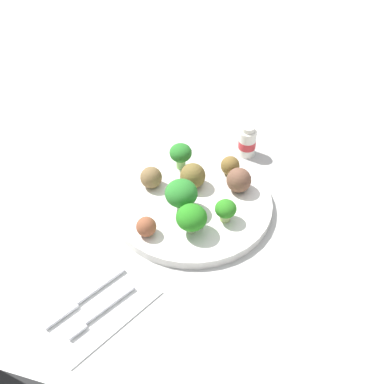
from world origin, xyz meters
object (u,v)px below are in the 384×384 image
fork (96,312)px  broccoli_floret_back_right (179,192)px  broccoli_floret_near_rim (181,154)px  meatball_near_rim (239,180)px  meatball_front_right (193,176)px  plate (192,204)px  meatball_mid_left (151,177)px  knife (81,298)px  yogurt_bottle (247,142)px  broccoli_floret_center (192,218)px  meatball_front_left (230,166)px  meatball_center (146,227)px  broccoli_floret_front_left (227,209)px  napkin (93,304)px

fork → broccoli_floret_back_right: bearing=-169.4°
broccoli_floret_near_rim → meatball_near_rim: 0.12m
meatball_front_right → plate: bearing=38.3°
fork → meatball_mid_left: bearing=-153.9°
knife → yogurt_bottle: (-0.44, -0.02, 0.02)m
broccoli_floret_near_rim → meatball_front_right: 0.06m
broccoli_floret_center → meatball_near_rim: broccoli_floret_center is taller
fork → yogurt_bottle: 0.45m
meatball_front_left → meatball_mid_left: (0.12, -0.09, 0.00)m
meatball_center → meatball_near_rim: size_ratio=0.75×
broccoli_floret_front_left → broccoli_floret_near_rim: size_ratio=0.79×
broccoli_floret_front_left → meatball_center: size_ratio=1.22×
meatball_near_rim → meatball_mid_left: bearing=-53.5°
meatball_front_left → yogurt_bottle: (-0.08, -0.02, -0.00)m
broccoli_floret_back_right → knife: broccoli_floret_back_right is taller
plate → broccoli_floret_near_rim: broccoli_floret_near_rim is taller
broccoli_floret_front_left → broccoli_floret_back_right: bearing=-68.6°
fork → meatball_center: bearing=-163.8°
meatball_near_rim → yogurt_bottle: size_ratio=0.68×
broccoli_floret_near_rim → meatball_front_right: broccoli_floret_near_rim is taller
meatball_center → broccoli_floret_near_rim: bearing=-157.3°
meatball_front_right → meatball_mid_left: meatball_front_right is taller
plate → meatball_front_right: 0.05m
fork → broccoli_floret_center: bearing=177.8°
plate → broccoli_floret_near_rim: size_ratio=5.51×
plate → meatball_mid_left: (0.02, -0.08, 0.03)m
meatball_center → knife: bearing=3.2°
broccoli_floret_near_rim → knife: size_ratio=0.35×
broccoli_floret_back_right → meatball_near_rim: bearing=154.2°
meatball_near_rim → broccoli_floret_center: bearing=0.7°
knife → yogurt_bottle: 0.44m
broccoli_floret_front_left → napkin: broccoli_floret_front_left is taller
broccoli_floret_back_right → yogurt_bottle: size_ratio=0.91×
broccoli_floret_near_rim → fork: broccoli_floret_near_rim is taller
broccoli_floret_near_rim → broccoli_floret_back_right: size_ratio=0.86×
broccoli_floret_near_rim → fork: size_ratio=0.42×
knife → broccoli_floret_center: bearing=167.7°
plate → broccoli_floret_back_right: (0.03, -0.00, 0.04)m
broccoli_floret_front_left → napkin: 0.26m
fork → plate: bearing=-171.6°
plate → knife: (0.26, 0.00, -0.00)m
broccoli_floret_front_left → broccoli_floret_near_rim: 0.16m
plate → meatball_near_rim: size_ratio=6.33×
plate → meatball_front_left: bearing=176.7°
meatball_front_right → knife: meatball_front_right is taller
meatball_near_rim → napkin: bearing=-4.1°
meatball_front_left → meatball_center: bearing=-3.2°
broccoli_floret_back_right → meatball_front_left: bearing=175.2°
meatball_center → meatball_near_rim: bearing=164.5°
meatball_front_left → broccoli_floret_near_rim: bearing=-60.1°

